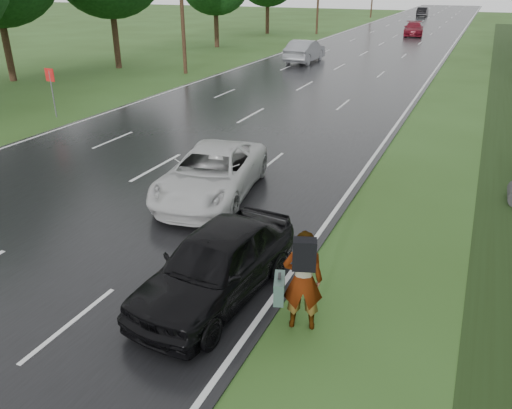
{
  "coord_description": "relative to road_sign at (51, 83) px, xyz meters",
  "views": [
    {
      "loc": [
        9.95,
        -5.65,
        6.1
      ],
      "look_at": [
        5.63,
        4.0,
        1.3
      ],
      "focal_mm": 35.0,
      "sensor_mm": 36.0,
      "label": 1
    }
  ],
  "objects": [
    {
      "name": "far_car_red",
      "position": [
        10.24,
        45.33,
        -0.85
      ],
      "size": [
        2.74,
        5.39,
        1.5
      ],
      "primitive_type": "imported",
      "rotation": [
        0.0,
        0.0,
        0.13
      ],
      "color": "maroon",
      "rests_on": "road"
    },
    {
      "name": "far_car_dark",
      "position": [
        7.05,
        78.64,
        -0.84
      ],
      "size": [
        1.72,
        4.66,
        1.52
      ],
      "primitive_type": "imported",
      "rotation": [
        0.0,
        0.0,
        3.17
      ],
      "color": "black",
      "rests_on": "road"
    },
    {
      "name": "dark_sedan",
      "position": [
        14.14,
        -10.0,
        -0.84
      ],
      "size": [
        2.19,
        4.61,
        1.52
      ],
      "primitive_type": "imported",
      "rotation": [
        0.0,
        0.0,
        -0.09
      ],
      "color": "black",
      "rests_on": "road"
    },
    {
      "name": "edge_stripe_east",
      "position": [
        15.25,
        33.0,
        -1.6
      ],
      "size": [
        0.12,
        180.0,
        0.01
      ],
      "primitive_type": "cube",
      "color": "silver",
      "rests_on": "road"
    },
    {
      "name": "center_line",
      "position": [
        8.5,
        33.0,
        -1.6
      ],
      "size": [
        0.12,
        180.0,
        0.01
      ],
      "primitive_type": "cube",
      "color": "silver",
      "rests_on": "road"
    },
    {
      "name": "pedestrian",
      "position": [
        16.04,
        -10.21,
        -0.58
      ],
      "size": [
        1.07,
        0.82,
        2.05
      ],
      "rotation": [
        0.0,
        0.0,
        3.47
      ],
      "color": "#A5998C",
      "rests_on": "ground"
    },
    {
      "name": "white_pickup",
      "position": [
        11.5,
        -5.39,
        -0.87
      ],
      "size": [
        3.27,
        5.58,
        1.46
      ],
      "primitive_type": "imported",
      "rotation": [
        0.0,
        0.0,
        0.17
      ],
      "color": "silver",
      "rests_on": "road"
    },
    {
      "name": "drainage_ditch",
      "position": [
        20.0,
        6.71,
        -1.61
      ],
      "size": [
        2.2,
        120.0,
        0.56
      ],
      "color": "black",
      "rests_on": "ground"
    },
    {
      "name": "road_sign",
      "position": [
        0.0,
        0.0,
        0.0
      ],
      "size": [
        0.5,
        0.06,
        2.3
      ],
      "color": "slate",
      "rests_on": "ground"
    },
    {
      "name": "road",
      "position": [
        8.5,
        33.0,
        -1.62
      ],
      "size": [
        14.0,
        180.0,
        0.04
      ],
      "primitive_type": "cube",
      "color": "black",
      "rests_on": "ground"
    },
    {
      "name": "edge_stripe_west",
      "position": [
        1.75,
        33.0,
        -1.6
      ],
      "size": [
        0.12,
        180.0,
        0.01
      ],
      "primitive_type": "cube",
      "color": "silver",
      "rests_on": "road"
    },
    {
      "name": "silver_sedan",
      "position": [
        5.33,
        21.13,
        -0.75
      ],
      "size": [
        1.81,
        5.16,
        1.7
      ],
      "primitive_type": "imported",
      "rotation": [
        0.0,
        0.0,
        3.14
      ],
      "color": "gray",
      "rests_on": "road"
    }
  ]
}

